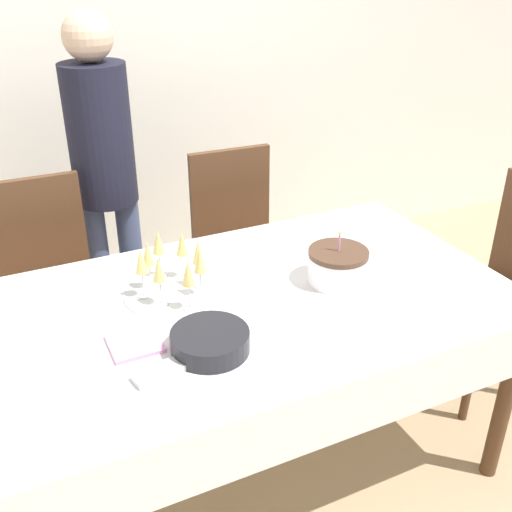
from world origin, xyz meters
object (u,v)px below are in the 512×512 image
object	(u,v)px
plate_stack_main	(210,341)
person_standing	(103,162)
birthday_cake	(338,266)
dining_chair_far_right	(239,242)
dining_chair_far_left	(48,282)
dining_chair_right_end	(505,281)
champagne_tray	(172,269)

from	to	relation	value
plate_stack_main	person_standing	distance (m)	1.26
birthday_cake	dining_chair_far_right	bearing A→B (deg)	90.01
dining_chair_far_left	dining_chair_right_end	bearing A→B (deg)	-25.23
dining_chair_far_left	dining_chair_far_right	bearing A→B (deg)	-0.00
champagne_tray	person_standing	size ratio (longest dim) A/B	0.21
plate_stack_main	dining_chair_right_end	bearing A→B (deg)	8.21
dining_chair_far_right	plate_stack_main	bearing A→B (deg)	-117.87
champagne_tray	plate_stack_main	size ratio (longest dim) A/B	1.44
dining_chair_far_left	plate_stack_main	world-z (taller)	dining_chair_far_left
dining_chair_far_right	birthday_cake	distance (m)	0.90
birthday_cake	plate_stack_main	distance (m)	0.58
person_standing	birthday_cake	bearing A→B (deg)	-62.01
dining_chair_far_left	dining_chair_far_right	xyz separation A→B (m)	(0.90, -0.00, 0.00)
plate_stack_main	person_standing	bearing A→B (deg)	90.55
birthday_cake	champagne_tray	world-z (taller)	birthday_cake
dining_chair_far_left	plate_stack_main	xyz separation A→B (m)	(0.34, -1.04, 0.26)
birthday_cake	plate_stack_main	bearing A→B (deg)	-161.26
birthday_cake	champagne_tray	size ratio (longest dim) A/B	0.63
dining_chair_far_left	dining_chair_right_end	xyz separation A→B (m)	(1.77, -0.83, 0.00)
champagne_tray	plate_stack_main	bearing A→B (deg)	-91.16
champagne_tray	person_standing	bearing A→B (deg)	91.24
birthday_cake	person_standing	distance (m)	1.21
birthday_cake	person_standing	world-z (taller)	person_standing
dining_chair_far_right	person_standing	xyz separation A→B (m)	(-0.56, 0.20, 0.42)
person_standing	plate_stack_main	bearing A→B (deg)	-89.45
birthday_cake	plate_stack_main	world-z (taller)	birthday_cake
champagne_tray	person_standing	world-z (taller)	person_standing
birthday_cake	champagne_tray	bearing A→B (deg)	162.51
person_standing	dining_chair_far_left	bearing A→B (deg)	-148.39
dining_chair_right_end	dining_chair_far_right	bearing A→B (deg)	136.40
birthday_cake	dining_chair_right_end	bearing A→B (deg)	1.25
dining_chair_far_left	person_standing	world-z (taller)	person_standing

